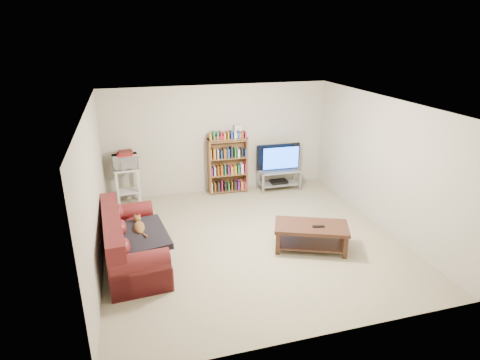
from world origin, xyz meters
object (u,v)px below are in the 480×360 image
object	(u,v)px
tv_stand	(279,176)
bookshelf	(228,165)
coffee_table	(311,232)
sofa	(130,246)

from	to	relation	value
tv_stand	bookshelf	distance (m)	1.23
tv_stand	bookshelf	xyz separation A→B (m)	(-1.17, 0.18, 0.33)
coffee_table	bookshelf	bearing A→B (deg)	126.88
tv_stand	bookshelf	bearing A→B (deg)	172.66
sofa	coffee_table	xyz separation A→B (m)	(2.95, -0.38, 0.00)
coffee_table	tv_stand	xyz separation A→B (m)	(0.45, 2.68, 0.02)
sofa	bookshelf	size ratio (longest dim) A/B	1.61
sofa	coffee_table	distance (m)	2.97
tv_stand	bookshelf	size ratio (longest dim) A/B	0.76
coffee_table	tv_stand	distance (m)	2.71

